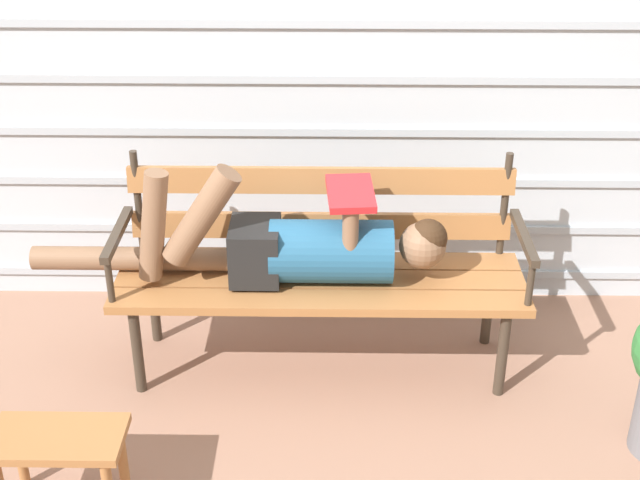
{
  "coord_description": "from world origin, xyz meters",
  "views": [
    {
      "loc": [
        0.05,
        -3.03,
        2.27
      ],
      "look_at": [
        0.0,
        0.07,
        0.61
      ],
      "focal_mm": 49.25,
      "sensor_mm": 36.0,
      "label": 1
    }
  ],
  "objects": [
    {
      "name": "ground_plane",
      "position": [
        0.0,
        0.0,
        0.0
      ],
      "size": [
        12.0,
        12.0,
        0.0
      ],
      "primitive_type": "plane",
      "color": "#936B56"
    },
    {
      "name": "footstool",
      "position": [
        -0.87,
        -0.77,
        0.25
      ],
      "size": [
        0.45,
        0.24,
        0.32
      ],
      "color": "#9E6638",
      "rests_on": "ground"
    },
    {
      "name": "park_bench",
      "position": [
        0.0,
        0.14,
        0.48
      ],
      "size": [
        1.68,
        0.49,
        0.9
      ],
      "color": "#9E6638",
      "rests_on": "ground"
    },
    {
      "name": "reclining_person",
      "position": [
        -0.11,
        0.07,
        0.59
      ],
      "size": [
        1.7,
        0.27,
        0.53
      ],
      "color": "#23567A"
    },
    {
      "name": "house_siding",
      "position": [
        0.0,
        0.69,
        1.09
      ],
      "size": [
        5.44,
        0.08,
        2.18
      ],
      "color": "#B2BCC6",
      "rests_on": "ground"
    }
  ]
}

